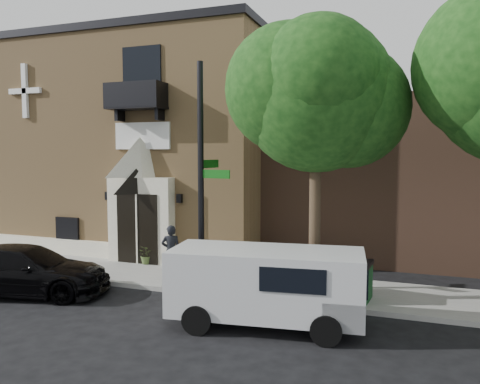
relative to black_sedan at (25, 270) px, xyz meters
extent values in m
plane|color=black|center=(2.37, 1.58, -0.73)|extent=(120.00, 120.00, 0.00)
cube|color=gray|center=(3.37, 3.08, -0.66)|extent=(42.00, 3.00, 0.15)
cube|color=tan|center=(-0.63, 9.58, 3.77)|extent=(12.00, 10.00, 9.00)
cube|color=black|center=(-0.63, 9.58, 8.42)|extent=(12.20, 10.20, 0.30)
cube|color=white|center=(-0.63, 4.46, -0.28)|extent=(12.00, 0.30, 0.60)
cube|color=white|center=(1.37, 4.33, 1.02)|extent=(2.60, 0.55, 3.20)
pyramid|color=white|center=(1.37, 4.33, 3.37)|extent=(2.60, 0.55, 1.50)
cube|color=black|center=(1.37, 4.04, 0.72)|extent=(1.70, 0.06, 2.60)
cube|color=white|center=(1.37, 4.00, 0.72)|extent=(0.06, 0.04, 2.60)
cube|color=white|center=(1.37, 4.52, 4.17)|extent=(2.30, 0.10, 1.00)
cube|color=black|center=(1.37, 4.13, 5.17)|extent=(2.20, 0.90, 0.10)
cube|color=black|center=(1.37, 3.70, 5.62)|extent=(2.20, 0.06, 0.90)
cube|color=black|center=(0.32, 4.13, 5.62)|extent=(0.06, 0.90, 0.90)
cube|color=black|center=(2.42, 4.13, 5.62)|extent=(0.06, 0.90, 0.90)
cube|color=black|center=(1.37, 4.55, 6.37)|extent=(1.60, 0.08, 2.20)
cube|color=white|center=(-4.13, 4.50, 6.07)|extent=(0.22, 0.14, 2.20)
cube|color=white|center=(-4.13, 4.50, 6.07)|extent=(1.60, 0.14, 0.22)
cube|color=black|center=(-2.23, 4.53, 0.42)|extent=(1.10, 0.10, 1.00)
cube|color=orange|center=(-2.23, 4.56, 0.42)|extent=(0.85, 0.06, 0.75)
cube|color=black|center=(-0.18, 4.46, 1.87)|extent=(0.18, 0.18, 0.32)
cube|color=black|center=(2.92, 4.46, 1.87)|extent=(0.18, 0.18, 0.32)
cylinder|color=#38281C|center=(8.37, 2.03, 1.52)|extent=(0.32, 0.32, 4.20)
sphere|color=#10370F|center=(8.37, 2.03, 5.09)|extent=(4.20, 4.20, 4.20)
sphere|color=#10370F|center=(9.17, 2.33, 4.79)|extent=(3.36, 3.36, 3.36)
sphere|color=#10370F|center=(7.67, 1.83, 5.29)|extent=(3.57, 3.57, 3.57)
sphere|color=#10370F|center=(8.57, 1.33, 5.49)|extent=(3.15, 3.15, 3.15)
imported|color=black|center=(0.00, 0.00, 0.00)|extent=(5.41, 3.26, 1.47)
cube|color=silver|center=(7.58, -0.06, 0.39)|extent=(4.85, 2.42, 1.58)
cube|color=silver|center=(9.43, 0.17, -0.08)|extent=(1.15, 1.96, 0.65)
cube|color=black|center=(9.80, 0.22, 0.67)|extent=(0.47, 1.61, 0.65)
cube|color=black|center=(8.43, -0.90, 0.71)|extent=(1.49, 0.22, 0.56)
cylinder|color=black|center=(6.21, -1.12, -0.38)|extent=(0.73, 0.32, 0.71)
cylinder|color=black|center=(5.99, 0.64, -0.38)|extent=(0.73, 0.32, 0.71)
cylinder|color=black|center=(9.17, -0.75, -0.38)|extent=(0.73, 0.32, 0.71)
cylinder|color=black|center=(8.95, 1.00, -0.38)|extent=(0.73, 0.32, 0.71)
cylinder|color=black|center=(4.99, 1.80, 2.80)|extent=(0.18, 0.18, 6.77)
cube|color=#0E5611|center=(5.49, 1.72, 2.91)|extent=(0.95, 0.18, 0.25)
cube|color=#0E5611|center=(5.07, 2.30, 3.20)|extent=(0.18, 0.95, 0.25)
cylinder|color=#9C200E|center=(8.49, 2.22, -0.54)|extent=(0.35, 0.35, 0.08)
cylinder|color=#9C200E|center=(8.49, 2.22, -0.24)|extent=(0.25, 0.25, 0.54)
sphere|color=#9C200E|center=(8.49, 2.22, 0.06)|extent=(0.25, 0.25, 0.25)
cylinder|color=#9C200E|center=(8.49, 2.22, -0.19)|extent=(0.44, 0.12, 0.12)
cube|color=#103B19|center=(9.07, 2.42, -0.09)|extent=(1.70, 1.05, 0.99)
cube|color=black|center=(9.07, 2.42, 0.45)|extent=(1.75, 1.10, 0.11)
imported|color=#4E6430|center=(1.74, 4.07, -0.24)|extent=(0.77, 0.71, 0.69)
imported|color=black|center=(3.49, 2.69, 0.29)|extent=(0.75, 0.63, 1.75)
camera|label=1|loc=(10.77, -10.82, 3.53)|focal=35.00mm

